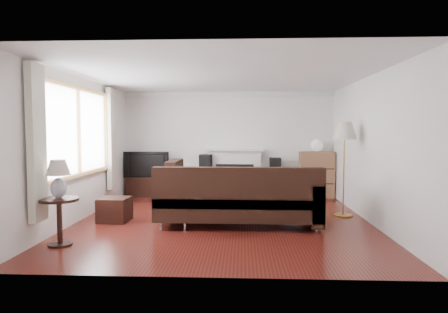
{
  "coord_description": "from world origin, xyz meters",
  "views": [
    {
      "loc": [
        0.34,
        -6.89,
        1.56
      ],
      "look_at": [
        0.0,
        0.3,
        1.1
      ],
      "focal_mm": 32.0,
      "sensor_mm": 36.0,
      "label": 1
    }
  ],
  "objects_px": {
    "sectional_sofa": "(238,197)",
    "coffee_table": "(243,198)",
    "tv_stand": "(146,187)",
    "floor_lamp": "(344,169)",
    "side_table": "(60,222)",
    "bookshelf": "(316,174)"
  },
  "relations": [
    {
      "from": "sectional_sofa",
      "to": "coffee_table",
      "type": "xyz_separation_m",
      "value": [
        0.08,
        1.5,
        -0.26
      ]
    },
    {
      "from": "tv_stand",
      "to": "floor_lamp",
      "type": "xyz_separation_m",
      "value": [
        4.14,
        -2.07,
        0.63
      ]
    },
    {
      "from": "floor_lamp",
      "to": "side_table",
      "type": "distance_m",
      "value": 4.83
    },
    {
      "from": "coffee_table",
      "to": "side_table",
      "type": "bearing_deg",
      "value": -143.76
    },
    {
      "from": "tv_stand",
      "to": "side_table",
      "type": "relative_size",
      "value": 1.41
    },
    {
      "from": "bookshelf",
      "to": "side_table",
      "type": "relative_size",
      "value": 1.66
    },
    {
      "from": "sectional_sofa",
      "to": "coffee_table",
      "type": "height_order",
      "value": "sectional_sofa"
    },
    {
      "from": "sectional_sofa",
      "to": "floor_lamp",
      "type": "distance_m",
      "value": 2.1
    },
    {
      "from": "sectional_sofa",
      "to": "coffee_table",
      "type": "relative_size",
      "value": 2.77
    },
    {
      "from": "side_table",
      "to": "tv_stand",
      "type": "bearing_deg",
      "value": 87.44
    },
    {
      "from": "sectional_sofa",
      "to": "floor_lamp",
      "type": "xyz_separation_m",
      "value": [
        1.91,
        0.77,
        0.4
      ]
    },
    {
      "from": "bookshelf",
      "to": "floor_lamp",
      "type": "xyz_separation_m",
      "value": [
        0.1,
        -2.1,
        0.32
      ]
    },
    {
      "from": "tv_stand",
      "to": "coffee_table",
      "type": "relative_size",
      "value": 0.88
    },
    {
      "from": "tv_stand",
      "to": "floor_lamp",
      "type": "relative_size",
      "value": 0.53
    },
    {
      "from": "tv_stand",
      "to": "bookshelf",
      "type": "relative_size",
      "value": 0.85
    },
    {
      "from": "side_table",
      "to": "coffee_table",
      "type": "bearing_deg",
      "value": 48.4
    },
    {
      "from": "coffee_table",
      "to": "floor_lamp",
      "type": "height_order",
      "value": "floor_lamp"
    },
    {
      "from": "floor_lamp",
      "to": "side_table",
      "type": "bearing_deg",
      "value": -154.39
    },
    {
      "from": "tv_stand",
      "to": "floor_lamp",
      "type": "bearing_deg",
      "value": -26.58
    },
    {
      "from": "bookshelf",
      "to": "floor_lamp",
      "type": "height_order",
      "value": "floor_lamp"
    },
    {
      "from": "coffee_table",
      "to": "sectional_sofa",
      "type": "bearing_deg",
      "value": -105.15
    },
    {
      "from": "bookshelf",
      "to": "coffee_table",
      "type": "xyz_separation_m",
      "value": [
        -1.73,
        -1.37,
        -0.34
      ]
    }
  ]
}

